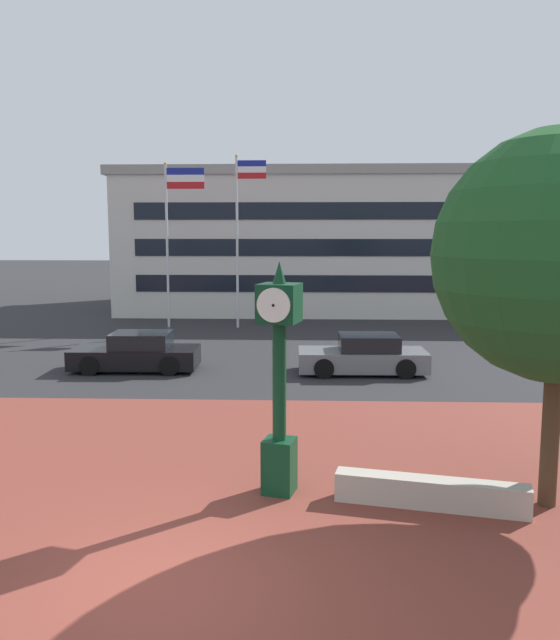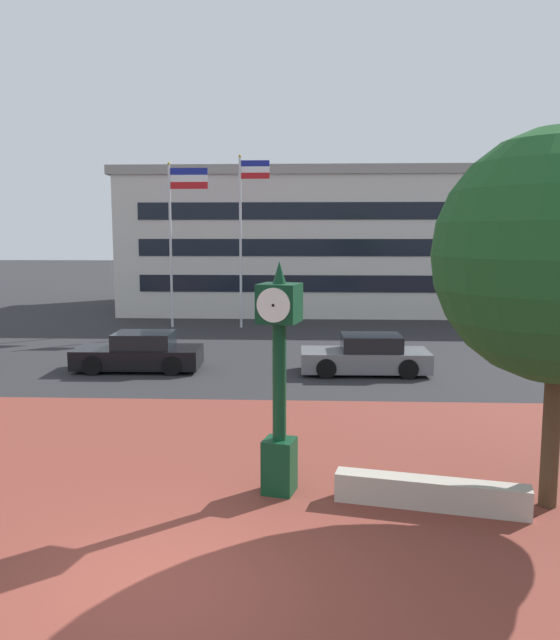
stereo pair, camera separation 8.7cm
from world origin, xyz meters
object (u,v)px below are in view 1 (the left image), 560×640
Objects in this scene: flagpole_primary at (172,228)px; car_street_mid at (137,353)px; car_street_far at (364,356)px; civic_building at (362,241)px; street_clock at (279,377)px; flagpole_secondary at (240,228)px.

car_street_mid is at bearing -85.67° from flagpole_primary.
civic_building is at bearing -5.66° from car_street_far.
street_clock is 10.40m from car_street_far.
civic_building reaches higher than flagpole_primary.
car_street_mid is at bearing -115.44° from civic_building.
flagpole_primary is at bearing 3.08° from car_street_mid.
street_clock is 11.52m from car_street_mid.
flagpole_secondary is at bearing -15.37° from car_street_mid.
car_street_mid is 11.14m from flagpole_secondary.
car_street_far is at bearing -63.54° from flagpole_secondary.
car_street_far is at bearing -50.67° from flagpole_primary.
street_clock is at bearing -73.60° from flagpole_primary.
civic_building is (9.19, 19.31, 3.50)m from car_street_mid.
car_street_mid is at bearing 87.77° from car_street_far.
flagpole_secondary is 11.48m from civic_building.
flagpole_secondary is (-5.06, 10.17, 4.22)m from car_street_far.
civic_building is (4.01, 29.48, 1.98)m from street_clock.
street_clock is 0.50× the size of flagpole_secondary.
flagpole_primary reaches higher than car_street_mid.
car_street_mid is 0.51× the size of flagpole_secondary.
car_street_far is 0.53× the size of flagpole_primary.
car_street_far is at bearing 90.56° from street_clock.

